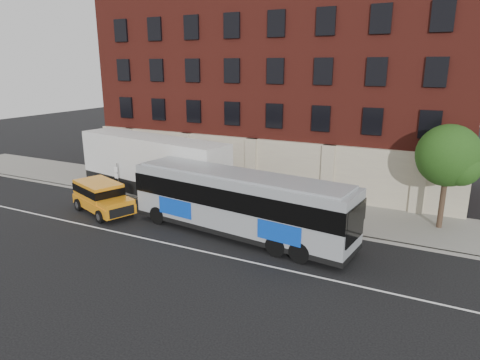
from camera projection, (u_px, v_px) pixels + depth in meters
The scene contains 10 objects.
ground at pixel (160, 246), 22.93m from camera, with size 120.00×120.00×0.00m, color black.
sidewalk at pixel (235, 200), 30.68m from camera, with size 60.00×6.00×0.15m, color gray.
kerb at pixel (215, 212), 28.09m from camera, with size 60.00×0.25×0.15m, color gray.
lane_line at pixel (166, 243), 23.36m from camera, with size 60.00×0.12×0.01m, color white.
building at pixel (278, 89), 35.53m from camera, with size 30.00×12.10×15.00m.
sign_pole at pixel (117, 177), 31.51m from camera, with size 0.30×0.20×2.50m.
street_tree at pixel (449, 158), 24.12m from camera, with size 3.60×3.60×6.20m.
city_bus at pixel (239, 201), 23.94m from camera, with size 13.86×4.57×3.73m.
yellow_suv at pixel (101, 195), 28.03m from camera, with size 5.45×3.69×2.04m.
shipping_container at pixel (152, 166), 31.63m from camera, with size 13.54×4.96×4.43m.
Camera 1 is at (13.34, -16.99, 9.57)m, focal length 31.48 mm.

